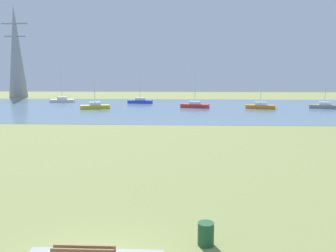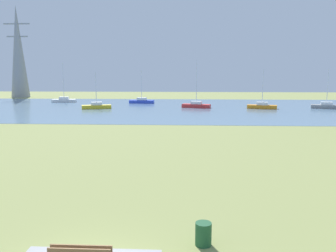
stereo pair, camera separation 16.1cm
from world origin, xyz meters
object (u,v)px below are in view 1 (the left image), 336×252
litter_bin (206,234)px  sailboat_gray (324,106)px  sailboat_white (62,100)px  sailboat_orange (260,106)px  electricity_pylon (16,52)px  sailboat_red (195,105)px  sailboat_blue (140,101)px  sailboat_yellow (95,106)px

litter_bin → sailboat_gray: sailboat_gray is taller
litter_bin → sailboat_white: (-25.64, 58.30, 0.08)m
sailboat_orange → electricity_pylon: 60.70m
sailboat_orange → sailboat_red: sailboat_red is taller
sailboat_blue → litter_bin: bearing=-80.5°
sailboat_orange → sailboat_gray: bearing=4.5°
sailboat_white → sailboat_orange: 39.23m
sailboat_gray → sailboat_red: (-21.77, 0.28, 0.02)m
sailboat_white → sailboat_orange: bearing=-16.5°
litter_bin → sailboat_red: size_ratio=0.10×
sailboat_blue → sailboat_yellow: (-6.15, -11.15, -0.01)m
sailboat_red → electricity_pylon: bearing=150.0°
sailboat_white → sailboat_blue: bearing=-5.0°
electricity_pylon → sailboat_yellow: bearing=-46.2°
sailboat_gray → sailboat_orange: 10.88m
sailboat_white → sailboat_yellow: (10.00, -12.57, -0.02)m
sailboat_red → sailboat_white: bearing=159.5°
sailboat_red → electricity_pylon: size_ratio=0.36×
sailboat_white → electricity_pylon: electricity_pylon is taller
sailboat_white → sailboat_orange: (37.62, -11.12, -0.02)m
sailboat_white → sailboat_red: size_ratio=1.00×
litter_bin → sailboat_yellow: bearing=108.9°
sailboat_orange → sailboat_blue: size_ratio=1.00×
sailboat_white → sailboat_yellow: bearing=-51.5°
litter_bin → sailboat_blue: bearing=99.5°
sailboat_white → sailboat_yellow: 16.06m
litter_bin → sailboat_white: size_ratio=0.10×
sailboat_gray → sailboat_yellow: 38.53m
sailboat_white → sailboat_red: sailboat_white is taller
sailboat_orange → sailboat_yellow: 27.66m
litter_bin → electricity_pylon: 84.91m
sailboat_gray → sailboat_blue: 33.50m
sailboat_white → sailboat_blue: 16.21m
sailboat_red → sailboat_orange: bearing=-5.9°
electricity_pylon → sailboat_white: bearing=-42.4°
sailboat_orange → sailboat_yellow: (-27.62, -1.45, -0.01)m
sailboat_orange → sailboat_blue: sailboat_blue is taller
sailboat_white → sailboat_orange: sailboat_white is taller
sailboat_gray → electricity_pylon: bearing=158.8°
sailboat_yellow → sailboat_blue: bearing=61.1°
sailboat_yellow → sailboat_gray: bearing=3.4°
electricity_pylon → sailboat_red: bearing=-30.0°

